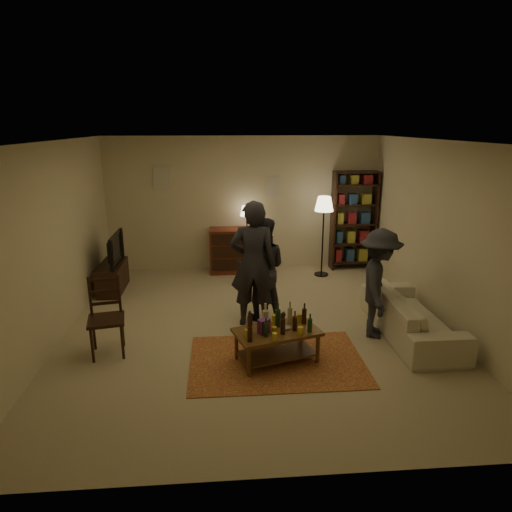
{
  "coord_description": "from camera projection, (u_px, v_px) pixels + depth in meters",
  "views": [
    {
      "loc": [
        -0.49,
        -6.2,
        2.92
      ],
      "look_at": [
        0.02,
        0.1,
        1.08
      ],
      "focal_mm": 32.0,
      "sensor_mm": 36.0,
      "label": 1
    }
  ],
  "objects": [
    {
      "name": "floor",
      "position": [
        255.0,
        328.0,
        6.78
      ],
      "size": [
        6.0,
        6.0,
        0.0
      ],
      "primitive_type": "plane",
      "color": "#C6B793",
      "rests_on": "ground"
    },
    {
      "name": "room_shell",
      "position": [
        211.0,
        182.0,
        9.08
      ],
      "size": [
        6.0,
        6.0,
        6.0
      ],
      "color": "beige",
      "rests_on": "ground"
    },
    {
      "name": "rug",
      "position": [
        277.0,
        361.0,
        5.83
      ],
      "size": [
        2.2,
        1.5,
        0.01
      ],
      "primitive_type": "cube",
      "color": "maroon",
      "rests_on": "ground"
    },
    {
      "name": "coffee_table",
      "position": [
        277.0,
        333.0,
        5.72
      ],
      "size": [
        1.17,
        0.85,
        0.77
      ],
      "rotation": [
        0.0,
        0.0,
        0.29
      ],
      "color": "brown",
      "rests_on": "ground"
    },
    {
      "name": "dining_chair",
      "position": [
        106.0,
        313.0,
        5.92
      ],
      "size": [
        0.53,
        0.53,
        1.05
      ],
      "rotation": [
        0.0,
        0.0,
        0.19
      ],
      "color": "#321810",
      "rests_on": "ground"
    },
    {
      "name": "tv_stand",
      "position": [
        112.0,
        270.0,
        8.21
      ],
      "size": [
        0.4,
        1.0,
        1.06
      ],
      "color": "#321810",
      "rests_on": "ground"
    },
    {
      "name": "dresser",
      "position": [
        235.0,
        249.0,
        9.23
      ],
      "size": [
        1.0,
        0.5,
        1.36
      ],
      "color": "brown",
      "rests_on": "ground"
    },
    {
      "name": "bookshelf",
      "position": [
        353.0,
        220.0,
        9.33
      ],
      "size": [
        0.9,
        0.34,
        2.02
      ],
      "color": "#321810",
      "rests_on": "ground"
    },
    {
      "name": "floor_lamp",
      "position": [
        324.0,
        209.0,
        8.78
      ],
      "size": [
        0.36,
        0.36,
        1.58
      ],
      "color": "black",
      "rests_on": "ground"
    },
    {
      "name": "sofa",
      "position": [
        411.0,
        315.0,
        6.49
      ],
      "size": [
        0.81,
        2.08,
        0.61
      ],
      "primitive_type": "imported",
      "rotation": [
        0.0,
        0.0,
        1.57
      ],
      "color": "beige",
      "rests_on": "ground"
    },
    {
      "name": "person_left",
      "position": [
        253.0,
        264.0,
        6.68
      ],
      "size": [
        0.73,
        0.51,
        1.89
      ],
      "primitive_type": "imported",
      "rotation": [
        0.0,
        0.0,
        3.05
      ],
      "color": "#232229",
      "rests_on": "ground"
    },
    {
      "name": "person_right",
      "position": [
        262.0,
        269.0,
        6.94
      ],
      "size": [
        0.87,
        0.73,
        1.59
      ],
      "primitive_type": "imported",
      "rotation": [
        0.0,
        0.0,
        2.96
      ],
      "color": "#26252C",
      "rests_on": "ground"
    },
    {
      "name": "person_by_sofa",
      "position": [
        379.0,
        284.0,
        6.35
      ],
      "size": [
        0.86,
        1.13,
        1.55
      ],
      "primitive_type": "imported",
      "rotation": [
        0.0,
        0.0,
        1.25
      ],
      "color": "#2A2A32",
      "rests_on": "ground"
    }
  ]
}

